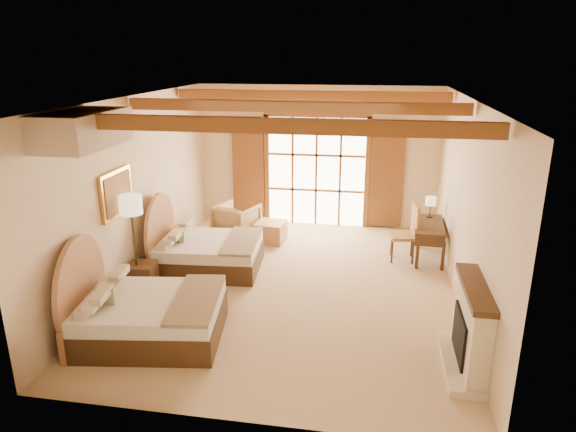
% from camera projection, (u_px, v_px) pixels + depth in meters
% --- Properties ---
extents(floor, '(7.00, 7.00, 0.00)m').
position_uv_depth(floor, '(292.00, 286.00, 8.94)').
color(floor, tan).
rests_on(floor, ground).
extents(wall_back, '(5.50, 0.00, 5.50)m').
position_uv_depth(wall_back, '(317.00, 157.00, 11.74)').
color(wall_back, beige).
rests_on(wall_back, ground).
extents(wall_left, '(0.00, 7.00, 7.00)m').
position_uv_depth(wall_left, '(136.00, 190.00, 8.89)').
color(wall_left, beige).
rests_on(wall_left, ground).
extents(wall_right, '(0.00, 7.00, 7.00)m').
position_uv_depth(wall_right, '(466.00, 206.00, 8.01)').
color(wall_right, beige).
rests_on(wall_right, ground).
extents(ceiling, '(7.00, 7.00, 0.00)m').
position_uv_depth(ceiling, '(293.00, 99.00, 7.96)').
color(ceiling, '#AC6436').
rests_on(ceiling, ground).
extents(ceiling_beams, '(5.39, 4.60, 0.18)m').
position_uv_depth(ceiling_beams, '(293.00, 106.00, 8.00)').
color(ceiling_beams, brown).
rests_on(ceiling_beams, ceiling).
extents(french_doors, '(3.95, 0.08, 2.60)m').
position_uv_depth(french_doors, '(316.00, 172.00, 11.79)').
color(french_doors, white).
rests_on(french_doors, ground).
extents(fireplace, '(0.46, 1.40, 1.16)m').
position_uv_depth(fireplace, '(470.00, 332.00, 6.49)').
color(fireplace, beige).
rests_on(fireplace, ground).
extents(painting, '(0.06, 0.95, 0.75)m').
position_uv_depth(painting, '(117.00, 193.00, 8.13)').
color(painting, '#C18B35').
rests_on(painting, wall_left).
extents(canopy_valance, '(0.70, 1.40, 0.45)m').
position_uv_depth(canopy_valance, '(83.00, 129.00, 6.54)').
color(canopy_valance, beige).
rests_on(canopy_valance, ceiling).
extents(bed_near, '(2.19, 1.76, 1.31)m').
position_uv_depth(bed_near, '(140.00, 311.00, 7.25)').
color(bed_near, '#402A16').
rests_on(bed_near, floor).
extents(bed_far, '(2.00, 1.57, 1.25)m').
position_uv_depth(bed_far, '(201.00, 249.00, 9.56)').
color(bed_far, '#402A16').
rests_on(bed_far, floor).
extents(nightstand, '(0.48, 0.48, 0.53)m').
position_uv_depth(nightstand, '(142.00, 278.00, 8.61)').
color(nightstand, '#402A16').
rests_on(nightstand, floor).
extents(floor_lamp, '(0.36, 0.36, 1.72)m').
position_uv_depth(floor_lamp, '(131.00, 211.00, 8.20)').
color(floor_lamp, '#332916').
rests_on(floor_lamp, floor).
extents(armchair, '(1.05, 1.07, 0.77)m').
position_uv_depth(armchair, '(237.00, 221.00, 11.13)').
color(armchair, tan).
rests_on(armchair, floor).
extents(ottoman, '(0.66, 0.66, 0.43)m').
position_uv_depth(ottoman, '(271.00, 232.00, 10.98)').
color(ottoman, '#A3764C').
rests_on(ottoman, floor).
extents(desk, '(0.62, 1.33, 0.70)m').
position_uv_depth(desk, '(428.00, 239.00, 10.08)').
color(desk, '#402A16').
rests_on(desk, floor).
extents(desk_chair, '(0.56, 0.56, 1.11)m').
position_uv_depth(desk_chair, '(404.00, 243.00, 9.97)').
color(desk_chair, '#B97040').
rests_on(desk_chair, floor).
extents(desk_lamp, '(0.21, 0.21, 0.42)m').
position_uv_depth(desk_lamp, '(431.00, 202.00, 10.27)').
color(desk_lamp, '#332916').
rests_on(desk_lamp, desk).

